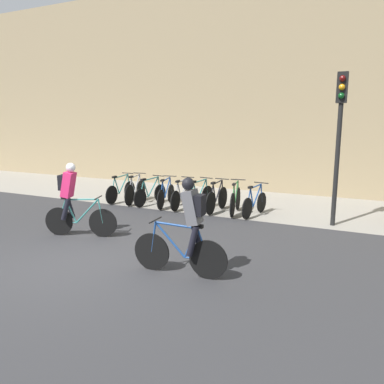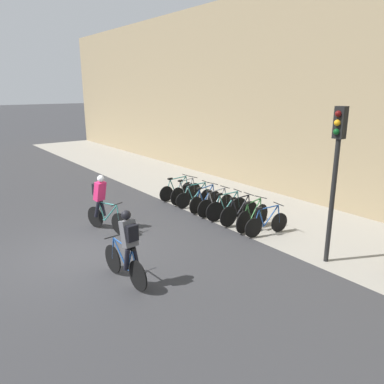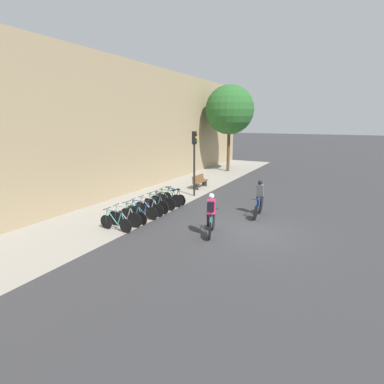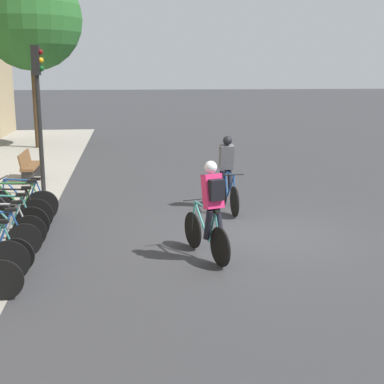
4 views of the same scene
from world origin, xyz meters
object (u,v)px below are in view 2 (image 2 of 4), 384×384
object	(u,v)px
parked_bike_3	(205,200)
parked_bike_8	(267,223)
parked_bike_7	(252,217)
parked_bike_2	(195,197)
parked_bike_1	(186,193)
cyclist_pink	(102,201)
traffic_light_pole	(336,158)
parked_bike_4	(216,204)
parked_bike_0	(177,190)
parked_bike_6	(239,212)
parked_bike_5	(227,208)
cyclist_grey	(128,246)

from	to	relation	value
parked_bike_3	parked_bike_8	xyz separation A→B (m)	(2.99, 0.00, -0.01)
parked_bike_7	parked_bike_2	bearing A→B (deg)	-179.95
parked_bike_1	parked_bike_7	xyz separation A→B (m)	(3.60, -0.00, 0.00)
cyclist_pink	parked_bike_7	distance (m)	4.78
parked_bike_8	traffic_light_pole	xyz separation A→B (m)	(2.20, -0.14, 2.35)
parked_bike_1	parked_bike_4	xyz separation A→B (m)	(1.80, -0.00, -0.02)
parked_bike_0	traffic_light_pole	distance (m)	7.37
cyclist_pink	parked_bike_6	xyz separation A→B (m)	(2.22, 3.82, -0.54)
parked_bike_5	parked_bike_1	bearing A→B (deg)	179.98
parked_bike_2	parked_bike_3	bearing A→B (deg)	0.07
parked_bike_1	parked_bike_0	bearing A→B (deg)	-179.76
parked_bike_1	parked_bike_4	world-z (taller)	parked_bike_1
parked_bike_0	parked_bike_8	xyz separation A→B (m)	(4.79, 0.00, -0.00)
parked_bike_0	parked_bike_8	world-z (taller)	parked_bike_0
cyclist_grey	parked_bike_3	size ratio (longest dim) A/B	1.09
parked_bike_4	parked_bike_8	bearing A→B (deg)	0.00
parked_bike_0	parked_bike_6	xyz separation A→B (m)	(3.59, 0.00, 0.02)
cyclist_grey	parked_bike_3	bearing A→B (deg)	123.21
cyclist_grey	parked_bike_8	world-z (taller)	cyclist_grey
parked_bike_4	parked_bike_5	distance (m)	0.60
parked_bike_1	parked_bike_8	xyz separation A→B (m)	(4.19, -0.00, -0.03)
parked_bike_0	traffic_light_pole	size ratio (longest dim) A/B	0.43
cyclist_pink	parked_bike_3	distance (m)	3.88
cyclist_grey	parked_bike_7	xyz separation A→B (m)	(-0.75, 4.80, -0.53)
cyclist_grey	parked_bike_1	size ratio (longest dim) A/B	1.11
parked_bike_3	parked_bike_4	distance (m)	0.60
parked_bike_5	parked_bike_7	size ratio (longest dim) A/B	1.00
parked_bike_4	parked_bike_2	bearing A→B (deg)	-179.95
parked_bike_0	parked_bike_2	world-z (taller)	parked_bike_0
cyclist_pink	parked_bike_0	world-z (taller)	cyclist_pink
cyclist_grey	parked_bike_2	distance (m)	6.11
parked_bike_8	parked_bike_5	bearing A→B (deg)	179.97
parked_bike_1	parked_bike_2	size ratio (longest dim) A/B	1.00
parked_bike_3	parked_bike_5	distance (m)	1.20
parked_bike_0	parked_bike_2	distance (m)	1.20
cyclist_pink	parked_bike_3	world-z (taller)	cyclist_pink
cyclist_pink	parked_bike_2	xyz separation A→B (m)	(-0.17, 3.82, -0.57)
parked_bike_0	parked_bike_5	size ratio (longest dim) A/B	1.00
parked_bike_6	parked_bike_7	size ratio (longest dim) A/B	0.98
cyclist_pink	parked_bike_5	distance (m)	4.19
parked_bike_3	parked_bike_7	size ratio (longest dim) A/B	0.99
parked_bike_2	traffic_light_pole	xyz separation A→B (m)	(5.79, -0.14, 2.35)
parked_bike_6	parked_bike_0	bearing A→B (deg)	-179.96
parked_bike_0	parked_bike_8	distance (m)	4.79
parked_bike_3	parked_bike_8	world-z (taller)	parked_bike_3
parked_bike_6	traffic_light_pole	distance (m)	4.11
cyclist_grey	parked_bike_3	xyz separation A→B (m)	(-3.14, 4.80, -0.56)
parked_bike_0	parked_bike_3	world-z (taller)	parked_bike_3
cyclist_pink	parked_bike_5	bearing A→B (deg)	67.00
parked_bike_3	parked_bike_7	distance (m)	2.40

